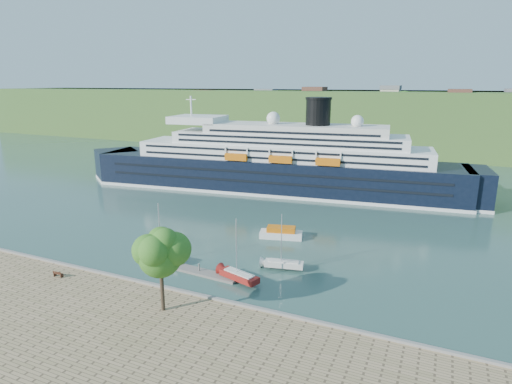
% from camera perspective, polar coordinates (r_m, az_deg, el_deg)
% --- Properties ---
extents(ground, '(400.00, 400.00, 0.00)m').
position_cam_1_polar(ground, '(60.21, -11.99, -13.16)').
color(ground, '#2C4E46').
rests_on(ground, ground).
extents(far_hillside, '(400.00, 50.00, 24.00)m').
position_cam_1_polar(far_hillside, '(191.03, 14.41, 9.33)').
color(far_hillside, '#396127').
rests_on(far_hillside, ground).
extents(quay_coping, '(220.00, 0.50, 0.30)m').
position_cam_1_polar(quay_coping, '(59.55, -12.17, -12.26)').
color(quay_coping, slate).
rests_on(quay_coping, promenade).
extents(cruise_ship, '(108.66, 28.42, 24.15)m').
position_cam_1_polar(cruise_ship, '(110.15, 2.29, 6.34)').
color(cruise_ship, black).
rests_on(cruise_ship, ground).
extents(park_bench, '(1.55, 0.70, 0.97)m').
position_cam_1_polar(park_bench, '(67.21, -24.86, -9.83)').
color(park_bench, '#411F12').
rests_on(park_bench, promenade).
extents(promenade_tree, '(6.86, 6.86, 11.36)m').
position_cam_1_polar(promenade_tree, '(52.00, -12.58, -9.63)').
color(promenade_tree, '#255616').
rests_on(promenade_tree, promenade).
extents(floating_pontoon, '(16.64, 3.16, 0.37)m').
position_cam_1_polar(floating_pontoon, '(66.31, -8.90, -10.15)').
color(floating_pontoon, slate).
rests_on(floating_pontoon, ground).
extents(sailboat_white_near, '(7.13, 2.09, 9.16)m').
position_cam_1_polar(sailboat_white_near, '(68.38, -12.37, -5.56)').
color(sailboat_white_near, silver).
rests_on(sailboat_white_near, ground).
extents(sailboat_red, '(7.17, 3.81, 8.92)m').
position_cam_1_polar(sailboat_red, '(60.34, -2.28, -8.10)').
color(sailboat_red, maroon).
rests_on(sailboat_red, ground).
extents(sailboat_white_far, '(6.71, 3.10, 8.36)m').
position_cam_1_polar(sailboat_white_far, '(64.49, 3.80, -6.86)').
color(sailboat_white_far, silver).
rests_on(sailboat_white_far, ground).
extents(tender_launch, '(8.16, 4.48, 2.14)m').
position_cam_1_polar(tender_launch, '(78.23, 3.37, -5.39)').
color(tender_launch, '#D0630C').
rests_on(tender_launch, ground).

